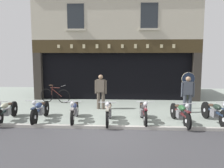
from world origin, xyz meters
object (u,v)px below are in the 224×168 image
(motorcycle_far_left, at_px, (7,110))
(motorcycle_right, at_px, (180,113))
(salesman_left, at_px, (101,90))
(shopkeeper_center, at_px, (188,93))
(motorcycle_center_right, at_px, (143,111))
(advert_board_far, at_px, (64,68))
(advert_board_near, at_px, (84,68))
(tyre_sign_pole, at_px, (188,86))
(motorcycle_center_left, at_px, (75,110))
(motorcycle_left, at_px, (40,110))
(leaning_bicycle, at_px, (55,95))
(motorcycle_center, at_px, (109,112))
(motorcycle_far_right, at_px, (215,112))

(motorcycle_far_left, xyz_separation_m, motorcycle_right, (6.46, 0.01, -0.00))
(salesman_left, height_order, shopkeeper_center, salesman_left)
(motorcycle_center_right, bearing_deg, advert_board_far, -49.47)
(advert_board_far, bearing_deg, advert_board_near, 0.01)
(salesman_left, relative_size, tyre_sign_pole, 0.93)
(motorcycle_center_left, distance_m, advert_board_near, 4.70)
(motorcycle_far_left, bearing_deg, shopkeeper_center, -171.79)
(motorcycle_center_left, relative_size, advert_board_near, 1.90)
(motorcycle_left, xyz_separation_m, tyre_sign_pole, (6.12, 2.40, 0.63))
(motorcycle_center_left, relative_size, motorcycle_center_right, 1.02)
(tyre_sign_pole, xyz_separation_m, leaning_bicycle, (-6.59, 1.05, -0.66))
(salesman_left, bearing_deg, motorcycle_far_left, 42.14)
(motorcycle_center, bearing_deg, advert_board_far, -59.08)
(motorcycle_center, bearing_deg, tyre_sign_pole, -144.49)
(motorcycle_right, relative_size, shopkeeper_center, 1.28)
(motorcycle_far_right, relative_size, shopkeeper_center, 1.29)
(motorcycle_far_left, height_order, shopkeeper_center, shopkeeper_center)
(motorcycle_center_right, relative_size, tyre_sign_pole, 1.15)
(motorcycle_far_left, distance_m, shopkeeper_center, 7.38)
(motorcycle_center_right, xyz_separation_m, advert_board_far, (-4.11, 4.49, 1.32))
(motorcycle_center_left, height_order, advert_board_far, advert_board_far)
(motorcycle_center, xyz_separation_m, shopkeeper_center, (3.30, 1.75, 0.45))
(salesman_left, xyz_separation_m, tyre_sign_pole, (4.02, 0.33, 0.17))
(motorcycle_far_left, distance_m, motorcycle_center_right, 5.14)
(motorcycle_far_left, bearing_deg, advert_board_near, -120.28)
(motorcycle_center_right, bearing_deg, motorcycle_right, 172.66)
(motorcycle_center_left, bearing_deg, shopkeeper_center, -166.19)
(motorcycle_far_left, height_order, motorcycle_center_left, motorcycle_far_left)
(motorcycle_center_right, bearing_deg, advert_board_near, -58.17)
(leaning_bicycle, bearing_deg, motorcycle_right, 70.97)
(motorcycle_center_right, distance_m, advert_board_far, 6.23)
(motorcycle_far_right, relative_size, salesman_left, 1.28)
(motorcycle_right, height_order, advert_board_near, advert_board_near)
(motorcycle_far_left, xyz_separation_m, motorcycle_center_left, (2.56, 0.14, -0.00))
(motorcycle_far_right, relative_size, advert_board_near, 1.94)
(advert_board_far, bearing_deg, motorcycle_center, -58.66)
(motorcycle_left, xyz_separation_m, advert_board_near, (0.90, 4.50, 1.32))
(motorcycle_far_left, bearing_deg, advert_board_far, -108.04)
(motorcycle_right, xyz_separation_m, advert_board_far, (-5.43, 4.62, 1.33))
(motorcycle_far_left, bearing_deg, tyre_sign_pole, -166.52)
(motorcycle_left, xyz_separation_m, advert_board_far, (-0.21, 4.50, 1.32))
(motorcycle_center_left, height_order, motorcycle_right, motorcycle_center_left)
(motorcycle_center_right, height_order, advert_board_far, advert_board_far)
(tyre_sign_pole, bearing_deg, motorcycle_left, -158.61)
(motorcycle_center, bearing_deg, motorcycle_center_right, -173.85)
(motorcycle_right, distance_m, advert_board_far, 7.25)
(motorcycle_left, distance_m, advert_board_far, 4.69)
(tyre_sign_pole, height_order, advert_board_far, advert_board_far)
(motorcycle_right, bearing_deg, motorcycle_center_left, -8.80)
(motorcycle_center_right, distance_m, salesman_left, 2.78)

